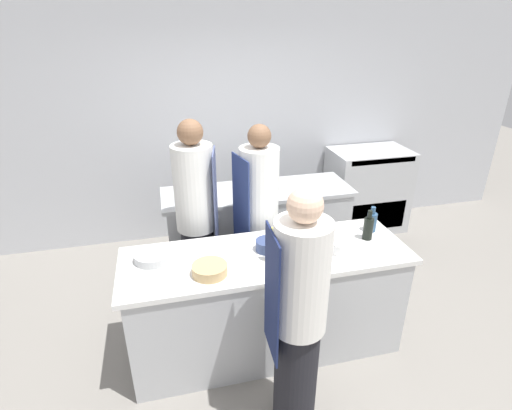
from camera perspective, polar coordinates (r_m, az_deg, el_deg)
ground_plane at (r=3.60m, az=1.41°, el=-19.20°), size 16.00×16.00×0.00m
wall_back at (r=4.80m, az=-5.18°, el=11.50°), size 8.00×0.06×2.80m
prep_counter at (r=3.31m, az=1.49°, el=-13.58°), size 2.19×0.72×0.90m
pass_counter at (r=4.35m, az=0.23°, el=-3.28°), size 1.98×0.64×0.90m
oven_range at (r=5.33m, az=15.53°, el=2.11°), size 0.97×0.62×1.05m
chef_at_prep_near at (r=2.55m, az=6.05°, el=-15.52°), size 0.35×0.34×1.71m
chef_at_stove at (r=3.56m, az=-8.47°, el=-2.05°), size 0.39×0.37×1.80m
chef_at_pass_far at (r=3.60m, az=0.39°, el=-2.05°), size 0.39×0.37×1.74m
bottle_olive_oil at (r=3.46m, az=16.20°, el=-2.26°), size 0.08×0.08×0.22m
bottle_vinegar at (r=2.90m, az=2.27°, el=-6.18°), size 0.06×0.06×0.28m
bottle_wine at (r=3.32m, az=15.73°, el=-3.14°), size 0.08×0.08×0.25m
bottle_cooking_oil at (r=3.09m, az=9.06°, el=-4.94°), size 0.08×0.08×0.21m
bowl_mixing_large at (r=3.05m, az=-14.54°, el=-7.11°), size 0.27×0.27×0.06m
bowl_prep_small at (r=3.07m, az=1.59°, el=-5.76°), size 0.18×0.18×0.08m
bowl_ceramic_blue at (r=2.82m, az=-6.63°, el=-9.14°), size 0.25×0.25×0.07m
cup at (r=3.09m, az=11.85°, el=-6.18°), size 0.10×0.10×0.09m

